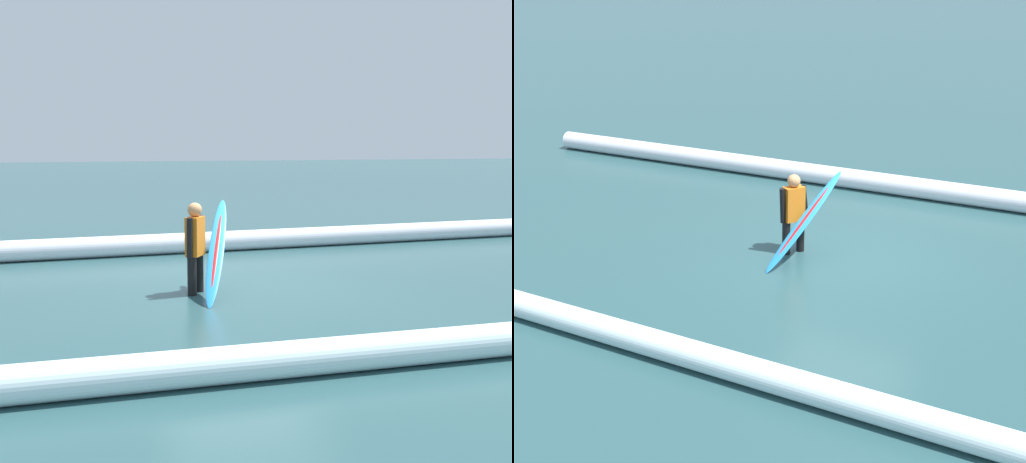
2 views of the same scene
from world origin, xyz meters
The scene contains 4 objects.
ground_plane centered at (0.00, 0.00, 0.00)m, with size 129.74×129.74×0.00m, color #294D50.
surfer centered at (0.82, 0.25, 0.77)m, with size 0.35×0.54×1.40m.
surfboard centered at (0.53, 0.44, 0.69)m, with size 0.79×1.72×1.40m.
wave_crest_foreground centered at (0.46, -3.54, 0.21)m, with size 0.42×0.42×17.08m, color white.
Camera 1 is at (2.60, 10.36, 2.33)m, focal length 47.92 mm.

